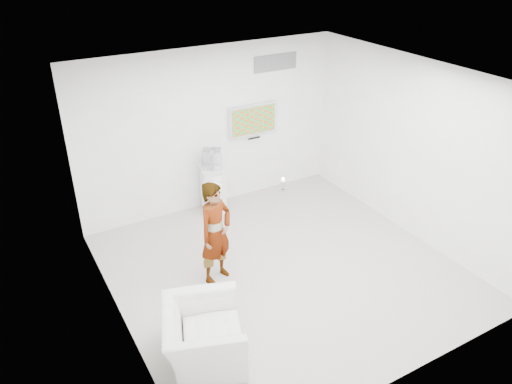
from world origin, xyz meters
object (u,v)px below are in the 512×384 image
pedestal (213,189)px  floor_uplight (283,185)px  armchair (203,335)px  tv (253,120)px  person (216,233)px

pedestal → floor_uplight: (1.57, 0.03, -0.33)m
armchair → floor_uplight: bearing=-24.8°
tv → pedestal: tv is taller
tv → person: bearing=-130.7°
person → floor_uplight: (2.40, 1.91, -0.68)m
person → armchair: bearing=-143.0°
armchair → floor_uplight: armchair is taller
armchair → pedestal: pedestal is taller
tv → armchair: 4.55m
person → floor_uplight: person is taller
armchair → floor_uplight: 4.61m
pedestal → person: bearing=-114.0°
pedestal → armchair: bearing=-117.4°
person → armchair: (-0.84, -1.36, -0.45)m
person → armchair: size_ratio=1.48×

